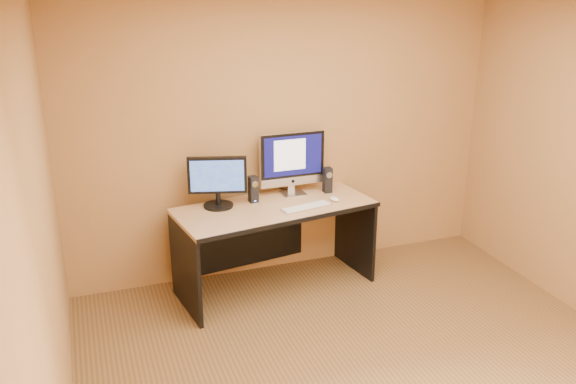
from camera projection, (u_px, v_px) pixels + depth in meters
name	position (u px, v px, depth m)	size (l,w,h in m)	color
walls	(395.00, 209.00, 3.71)	(4.00, 4.00, 2.60)	#A07240
desk	(275.00, 247.00, 5.35)	(1.69, 0.74, 0.78)	tan
imac	(293.00, 163.00, 5.41)	(0.60, 0.22, 0.58)	silver
second_monitor	(218.00, 182.00, 5.13)	(0.51, 0.25, 0.44)	black
speaker_left	(253.00, 189.00, 5.28)	(0.07, 0.08, 0.23)	black
speaker_right	(327.00, 180.00, 5.52)	(0.07, 0.08, 0.23)	black
keyboard	(307.00, 207.00, 5.17)	(0.45, 0.12, 0.02)	silver
mouse	(334.00, 199.00, 5.33)	(0.06, 0.11, 0.04)	white
cable_a	(290.00, 190.00, 5.59)	(0.01, 0.01, 0.23)	black
cable_b	(290.00, 191.00, 5.57)	(0.01, 0.01, 0.19)	black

